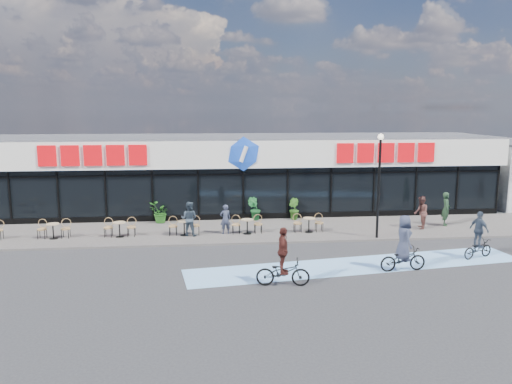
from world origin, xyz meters
TOP-DOWN VIEW (x-y plane):
  - ground at (0.00, 0.00)m, footprint 120.00×120.00m
  - sidewalk at (0.00, 4.50)m, footprint 44.00×5.00m
  - bike_lane at (4.00, -1.50)m, footprint 14.17×4.13m
  - building at (-0.00, 9.93)m, footprint 30.60×6.57m
  - lamp_post at (6.10, 2.30)m, footprint 0.28×0.28m
  - bistro_set_1 at (-9.37, 3.74)m, footprint 1.54×0.62m
  - bistro_set_2 at (-6.27, 3.74)m, footprint 1.54×0.62m
  - bistro_set_3 at (-3.16, 3.74)m, footprint 1.54×0.62m
  - bistro_set_4 at (-0.06, 3.74)m, footprint 1.54×0.62m
  - bistro_set_5 at (3.04, 3.74)m, footprint 1.54×0.62m
  - potted_plant_left at (-4.60, 6.48)m, footprint 1.35×1.31m
  - potted_plant_mid at (0.58, 6.72)m, footprint 0.83×0.74m
  - potted_plant_right at (2.80, 6.68)m, footprint 0.73×0.80m
  - patron_left at (-1.14, 3.76)m, footprint 0.60×0.45m
  - patron_right at (-2.92, 3.60)m, footprint 0.96×0.84m
  - pedestrian_a at (8.96, 3.82)m, footprint 0.86×0.98m
  - pedestrian_b at (10.58, 4.38)m, footprint 0.65×0.77m
  - cyclist_a at (5.52, -2.36)m, footprint 1.89×0.90m
  - cyclist_b at (9.33, -1.04)m, footprint 1.64×1.04m
  - cyclist_c at (0.62, -3.52)m, footprint 1.99×1.04m

SIDE VIEW (x-z plane):
  - ground at x=0.00m, z-range 0.00..0.00m
  - bike_lane at x=4.00m, z-range 0.00..0.01m
  - sidewalk at x=0.00m, z-range 0.00..0.10m
  - bistro_set_1 at x=-9.37m, z-range 0.11..1.01m
  - bistro_set_2 at x=-6.27m, z-range 0.11..1.01m
  - bistro_set_3 at x=-3.16m, z-range 0.11..1.01m
  - bistro_set_4 at x=-0.06m, z-range 0.11..1.01m
  - bistro_set_5 at x=3.04m, z-range 0.11..1.01m
  - potted_plant_left at x=-4.60m, z-range 0.10..1.24m
  - potted_plant_right at x=2.80m, z-range 0.10..1.29m
  - potted_plant_mid at x=0.58m, z-range 0.10..1.37m
  - cyclist_b at x=9.33m, z-range -0.23..1.78m
  - cyclist_c at x=0.62m, z-range -0.29..1.85m
  - patron_left at x=-1.14m, z-range 0.10..1.59m
  - cyclist_a at x=5.52m, z-range -0.26..1.96m
  - patron_right at x=-2.92m, z-range 0.10..1.79m
  - pedestrian_a at x=8.96m, z-range 0.10..1.80m
  - pedestrian_b at x=10.58m, z-range 0.10..1.89m
  - building at x=0.00m, z-range -0.04..4.71m
  - lamp_post at x=6.10m, z-range 0.58..5.57m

